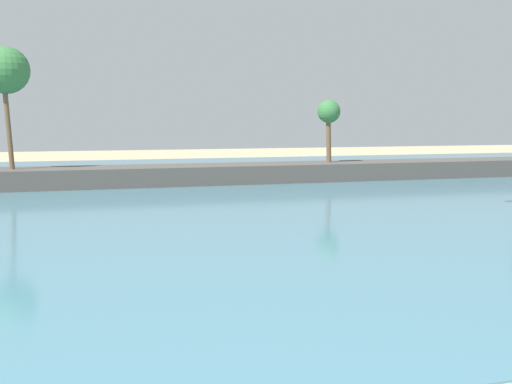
% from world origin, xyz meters
% --- Properties ---
extents(sea, '(220.00, 90.34, 0.06)m').
position_xyz_m(sea, '(0.00, 53.21, 0.03)').
color(sea, teal).
rests_on(sea, ground).
extents(palm_headland, '(112.52, 7.44, 13.58)m').
position_xyz_m(palm_headland, '(-4.31, 58.42, 4.03)').
color(palm_headland, '#514C47').
rests_on(palm_headland, ground).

